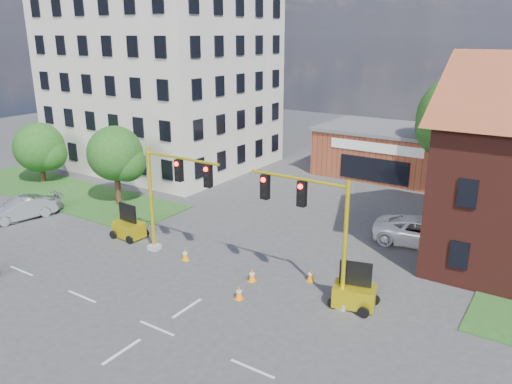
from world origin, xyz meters
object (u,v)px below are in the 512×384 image
at_px(signal_mast_west, 172,191).
at_px(trailer_east, 354,293).
at_px(signal_mast_east, 313,223).
at_px(trailer_west, 129,228).
at_px(pickup_white, 424,232).

relative_size(signal_mast_west, trailer_east, 2.84).
height_order(signal_mast_east, trailer_west, signal_mast_east).
distance_m(signal_mast_west, pickup_white, 15.21).
xyz_separation_m(signal_mast_east, pickup_white, (2.79, 9.45, -3.09)).
height_order(signal_mast_west, pickup_white, signal_mast_west).
distance_m(trailer_west, pickup_white, 18.13).
distance_m(signal_mast_west, signal_mast_east, 8.71).
bearing_deg(signal_mast_east, signal_mast_west, 180.00).
xyz_separation_m(trailer_east, pickup_white, (0.71, 9.02, 0.14)).
relative_size(signal_mast_east, trailer_east, 2.84).
distance_m(signal_mast_east, trailer_west, 13.36).
relative_size(trailer_west, trailer_east, 0.98).
bearing_deg(trailer_east, pickup_white, 70.97).
bearing_deg(trailer_east, signal_mast_west, 167.79).
height_order(signal_mast_west, signal_mast_east, same).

